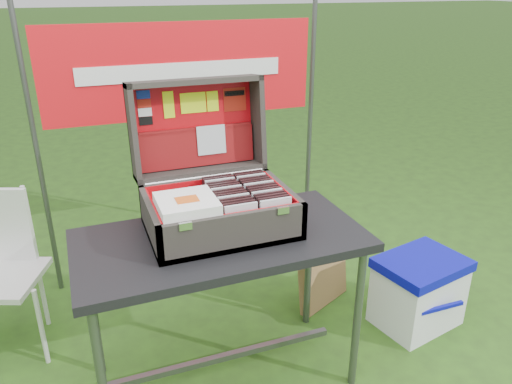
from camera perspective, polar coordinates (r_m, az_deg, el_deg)
name	(u,v)px	position (r m, az deg, el deg)	size (l,w,h in m)	color
ground	(247,371)	(2.63, -1.06, -19.75)	(80.00, 80.00, 0.00)	#284518
table	(223,311)	(2.36, -3.78, -13.41)	(1.24, 0.62, 0.77)	black
table_top	(221,240)	(2.16, -4.03, -5.55)	(1.24, 0.62, 0.04)	black
table_leg_fl	(102,384)	(2.12, -17.16, -20.24)	(0.04, 0.04, 0.73)	#59595B
table_leg_fr	(357,319)	(2.38, 11.49, -14.09)	(0.04, 0.04, 0.73)	#59595B
table_leg_bl	(93,310)	(2.51, -18.12, -12.66)	(0.04, 0.04, 0.73)	#59595B
table_leg_br	(309,265)	(2.73, 6.03, -8.34)	(0.04, 0.04, 0.73)	#59595B
table_brace	(225,357)	(2.52, -3.61, -18.29)	(1.09, 0.03, 0.03)	#59595B
suitcase	(214,161)	(2.14, -4.77, 3.56)	(0.62, 0.61, 0.60)	#433D37
suitcase_base_bottom	(220,227)	(2.20, -4.09, -3.99)	(0.62, 0.45, 0.02)	#433D37
suitcase_base_wall_front	(235,233)	(1.99, -2.39, -4.75)	(0.62, 0.02, 0.17)	#433D37
suitcase_base_wall_back	(207,194)	(2.36, -5.62, -0.27)	(0.62, 0.02, 0.17)	#433D37
suitcase_base_wall_left	(151,223)	(2.12, -11.95, -3.49)	(0.02, 0.45, 0.17)	#433D37
suitcase_base_wall_right	(283,202)	(2.26, 3.13, -1.18)	(0.02, 0.45, 0.17)	#433D37
suitcase_liner_floor	(220,224)	(2.20, -4.10, -3.64)	(0.57, 0.40, 0.01)	red
suitcase_latch_left	(185,226)	(1.90, -8.06, -3.89)	(0.05, 0.01, 0.03)	silver
suitcase_latch_right	(283,210)	(2.01, 3.11, -2.11)	(0.05, 0.01, 0.03)	silver
suitcase_hinge	(206,177)	(2.34, -5.78, 1.73)	(0.02, 0.02, 0.56)	silver
suitcase_lid_back	(194,125)	(2.44, -7.10, 7.60)	(0.62, 0.45, 0.02)	#433D37
suitcase_lid_rim_far	(194,81)	(2.35, -7.09, 12.45)	(0.62, 0.02, 0.17)	#433D37
suitcase_lid_rim_near	(201,171)	(2.41, -6.31, 2.45)	(0.62, 0.02, 0.17)	#433D37
suitcase_lid_rim_left	(133,133)	(2.32, -13.91, 6.52)	(0.02, 0.45, 0.17)	#433D37
suitcase_lid_rim_right	(257,121)	(2.46, 0.15, 8.09)	(0.02, 0.45, 0.17)	#433D37
suitcase_lid_liner	(195,125)	(2.43, -7.01, 7.55)	(0.57, 0.39, 0.01)	red
suitcase_liner_wall_front	(234,229)	(2.00, -2.53, -4.24)	(0.57, 0.01, 0.14)	red
suitcase_liner_wall_back	(208,193)	(2.34, -5.54, -0.13)	(0.57, 0.01, 0.14)	red
suitcase_liner_wall_left	(154,220)	(2.11, -11.57, -3.14)	(0.01, 0.40, 0.14)	red
suitcase_liner_wall_right	(280,200)	(2.25, 2.78, -0.95)	(0.01, 0.40, 0.14)	red
suitcase_lid_pocket	(197,148)	(2.42, -6.72, 5.07)	(0.55, 0.18, 0.03)	maroon
suitcase_pocket_edge	(196,129)	(2.40, -6.84, 7.13)	(0.54, 0.02, 0.02)	maroon
suitcase_pocket_cd	(211,140)	(2.42, -5.13, 5.96)	(0.14, 0.14, 0.01)	silver
lid_sticker_cc_a	(143,95)	(2.36, -12.77, 10.80)	(0.06, 0.04, 0.00)	#1933B2
lid_sticker_cc_b	(144,103)	(2.36, -12.66, 9.84)	(0.06, 0.04, 0.00)	red
lid_sticker_cc_c	(145,112)	(2.37, -12.56, 8.89)	(0.06, 0.04, 0.00)	white
lid_sticker_cc_d	(146,121)	(2.37, -12.46, 7.93)	(0.06, 0.04, 0.00)	black
lid_card_neon_tall	(169,105)	(2.38, -9.95, 9.79)	(0.05, 0.12, 0.00)	#CDEF14
lid_card_neon_main	(193,103)	(2.41, -7.18, 10.08)	(0.12, 0.09, 0.00)	#CDEF14
lid_card_neon_small	(213,101)	(2.43, -4.98, 10.29)	(0.06, 0.09, 0.00)	#CDEF14
lid_sticker_band	(235,99)	(2.46, -2.45, 10.52)	(0.11, 0.11, 0.00)	red
lid_sticker_band_bar	(234,93)	(2.46, -2.49, 11.22)	(0.10, 0.02, 0.00)	black
cd_left_0	(241,222)	(2.02, -1.69, -3.45)	(0.14, 0.01, 0.16)	silver
cd_left_1	(239,220)	(2.04, -1.91, -3.17)	(0.14, 0.01, 0.16)	black
cd_left_2	(237,217)	(2.06, -2.13, -2.89)	(0.14, 0.01, 0.16)	black
cd_left_3	(236,215)	(2.08, -2.35, -2.61)	(0.14, 0.01, 0.16)	black
cd_left_4	(234,212)	(2.11, -2.56, -2.34)	(0.14, 0.01, 0.16)	silver
cd_left_5	(232,210)	(2.13, -2.76, -2.08)	(0.14, 0.01, 0.16)	black
cd_left_6	(230,208)	(2.15, -2.97, -1.82)	(0.14, 0.01, 0.16)	black
cd_left_7	(228,206)	(2.17, -3.17, -1.56)	(0.14, 0.01, 0.16)	black
cd_left_8	(227,203)	(2.19, -3.36, -1.31)	(0.14, 0.01, 0.16)	silver
cd_left_9	(225,201)	(2.21, -3.55, -1.07)	(0.14, 0.01, 0.16)	black
cd_left_10	(223,199)	(2.23, -3.74, -0.83)	(0.14, 0.01, 0.16)	black
cd_left_11	(222,197)	(2.25, -3.92, -0.59)	(0.14, 0.01, 0.16)	black
cd_left_12	(220,195)	(2.28, -4.10, -0.36)	(0.14, 0.01, 0.16)	silver
cd_left_13	(219,193)	(2.30, -4.28, -0.14)	(0.14, 0.01, 0.16)	black
cd_left_14	(217,191)	(2.32, -4.45, 0.09)	(0.14, 0.01, 0.16)	black
cd_right_0	(276,216)	(2.07, 2.25, -2.80)	(0.14, 0.01, 0.16)	silver
cd_right_1	(273,214)	(2.09, 2.00, -2.53)	(0.14, 0.01, 0.16)	black
cd_right_2	(271,212)	(2.11, 1.74, -2.26)	(0.14, 0.01, 0.16)	black
cd_right_3	(269,209)	(2.13, 1.49, -2.00)	(0.14, 0.01, 0.16)	black
cd_right_4	(267,207)	(2.15, 1.25, -1.74)	(0.14, 0.01, 0.16)	silver
cd_right_5	(265,205)	(2.17, 1.01, -1.49)	(0.14, 0.01, 0.16)	black
cd_right_6	(263,203)	(2.19, 0.77, -1.24)	(0.14, 0.01, 0.16)	black
cd_right_7	(261,201)	(2.21, 0.54, -1.00)	(0.14, 0.01, 0.16)	black
cd_right_8	(259,199)	(2.24, 0.32, -0.76)	(0.14, 0.01, 0.16)	silver
cd_right_9	(257,197)	(2.26, 0.09, -0.52)	(0.14, 0.01, 0.16)	black
cd_right_10	(255,195)	(2.28, -0.12, -0.29)	(0.14, 0.01, 0.16)	black
cd_right_11	(253,193)	(2.30, -0.34, -0.07)	(0.14, 0.01, 0.16)	black
cd_right_12	(251,191)	(2.32, -0.55, 0.16)	(0.14, 0.01, 0.16)	silver
cd_right_13	(249,189)	(2.34, -0.75, 0.37)	(0.14, 0.01, 0.16)	black
cd_right_14	(248,187)	(2.36, -0.96, 0.59)	(0.14, 0.01, 0.16)	black
songbook_0	(187,207)	(2.03, -7.91, -1.73)	(0.23, 0.23, 0.01)	white
songbook_1	(187,206)	(2.02, -7.91, -1.61)	(0.23, 0.23, 0.01)	white
songbook_2	(187,205)	(2.02, -7.92, -1.48)	(0.23, 0.23, 0.01)	white
songbook_3	(187,204)	(2.02, -7.93, -1.35)	(0.23, 0.23, 0.01)	white
songbook_4	(187,203)	(2.02, -7.94, -1.22)	(0.23, 0.23, 0.01)	white
songbook_5	(187,202)	(2.02, -7.94, -1.09)	(0.23, 0.23, 0.01)	white
songbook_6	(186,200)	(2.01, -7.95, -0.96)	(0.23, 0.23, 0.01)	white
songbook_7	(186,199)	(2.01, -7.96, -0.83)	(0.23, 0.23, 0.01)	white
songbook_graphic	(187,199)	(2.00, -7.90, -0.83)	(0.09, 0.07, 0.00)	#D85919
cooler	(418,291)	(2.95, 18.05, -10.75)	(0.46, 0.35, 0.40)	white
cooler_body	(418,296)	(2.96, 17.98, -11.19)	(0.44, 0.33, 0.35)	white
cooler_lid	(422,264)	(2.86, 18.48, -7.84)	(0.46, 0.35, 0.05)	#0A0CA3
cooler_handle	(441,308)	(2.83, 20.40, -12.31)	(0.27, 0.02, 0.02)	#0A0CA3
chair_leg_fr	(41,327)	(2.75, -23.34, -13.99)	(0.02, 0.02, 0.43)	silver
chair_leg_br	(42,292)	(3.02, -23.23, -10.41)	(0.02, 0.02, 0.43)	silver
chair_upright_right	(29,222)	(2.84, -24.51, -3.13)	(0.02, 0.02, 0.40)	silver
cardboard_box	(323,273)	(3.00, 7.65, -9.12)	(0.38, 0.06, 0.40)	#9E6E48
banner_post_left	(39,160)	(3.08, -23.60, 3.35)	(0.03, 0.03, 1.70)	#59595B
banner_post_right	(310,131)	(3.41, 6.15, 6.96)	(0.03, 0.03, 1.70)	#59595B
banner	(182,71)	(3.02, -8.42, 13.54)	(1.60, 0.01, 0.55)	red
banner_text	(183,71)	(3.01, -8.36, 13.51)	(1.20, 0.00, 0.10)	white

